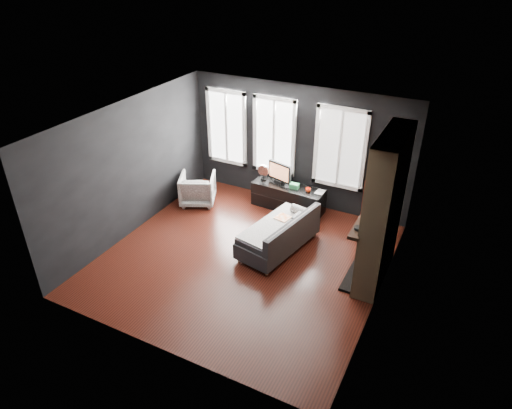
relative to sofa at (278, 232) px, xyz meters
The scene contains 18 objects.
floor 0.83m from the sofa, 125.53° to the right, with size 5.00×5.00×0.00m, color black.
ceiling 2.44m from the sofa, 125.53° to the right, with size 5.00×5.00×0.00m, color white.
wall_back 2.18m from the sofa, 102.71° to the left, with size 5.00×0.02×2.70m, color black.
wall_left 3.14m from the sofa, 168.42° to the right, with size 0.02×5.00×2.70m, color black.
wall_right 2.37m from the sofa, 16.15° to the right, with size 0.02×5.00×2.70m, color black.
windows 2.87m from the sofa, 115.28° to the left, with size 4.00×0.16×1.76m, color white, non-canonical shape.
fireplace 2.11m from the sofa, ahead, with size 0.70×1.62×2.70m, color #93724C, non-canonical shape.
sofa is the anchor object (origin of this frame).
stripe_pillow 0.41m from the sofa, 47.62° to the left, with size 0.07×0.28×0.28m, color gray.
armchair 2.52m from the sofa, 161.00° to the left, with size 0.75×0.70×0.77m, color white.
media_console 1.57m from the sofa, 106.43° to the left, with size 1.62×0.51×0.56m, color black, non-canonical shape.
monitor 1.76m from the sofa, 113.80° to the left, with size 0.62×0.13×0.55m, color black, non-canonical shape.
desk_fan 1.91m from the sofa, 125.05° to the left, with size 0.26×0.26×0.37m, color #AAAAAA, non-canonical shape.
mug 1.47m from the sofa, 88.73° to the left, with size 0.11×0.09×0.11m, color red.
book 1.58m from the sofa, 83.30° to the left, with size 0.17×0.02×0.24m, color tan.
storage_box 1.52m from the sofa, 101.47° to the left, with size 0.20×0.13×0.11m, color #2D7E47.
mantel_vase 1.92m from the sofa, 15.51° to the left, with size 0.16×0.17×0.16m, color gold.
mantel_clock 1.92m from the sofa, 18.74° to the right, with size 0.13×0.13×0.04m, color black.
Camera 1 is at (3.35, -6.10, 5.19)m, focal length 32.00 mm.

